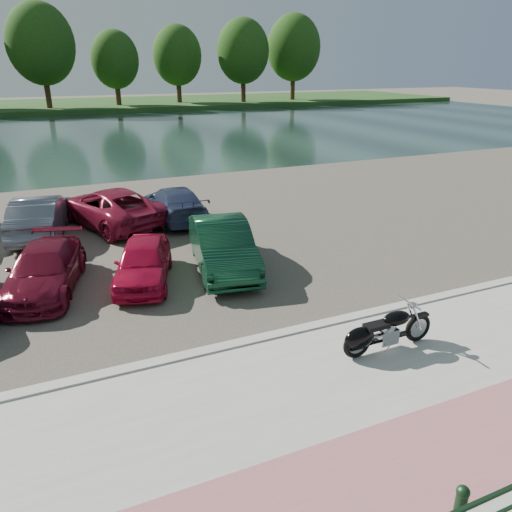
{
  "coord_description": "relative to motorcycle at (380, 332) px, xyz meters",
  "views": [
    {
      "loc": [
        -5.97,
        -7.1,
        6.02
      ],
      "look_at": [
        -0.79,
        4.48,
        1.1
      ],
      "focal_mm": 35.0,
      "sensor_mm": 36.0,
      "label": 1
    }
  ],
  "objects": [
    {
      "name": "ground",
      "position": [
        -0.37,
        -0.46,
        -0.56
      ],
      "size": [
        200.0,
        200.0,
        0.0
      ],
      "primitive_type": "plane",
      "color": "#595447",
      "rests_on": "ground"
    },
    {
      "name": "promenade",
      "position": [
        -0.37,
        -1.46,
        -0.51
      ],
      "size": [
        60.0,
        6.0,
        0.1
      ],
      "primitive_type": "cube",
      "color": "#A9A69F",
      "rests_on": "ground"
    },
    {
      "name": "pink_path",
      "position": [
        -0.37,
        -2.96,
        -0.46
      ],
      "size": [
        60.0,
        2.0,
        0.01
      ],
      "primitive_type": "cube",
      "color": "#A35C63",
      "rests_on": "promenade"
    },
    {
      "name": "kerb",
      "position": [
        -0.37,
        1.54,
        -0.49
      ],
      "size": [
        60.0,
        0.3,
        0.14
      ],
      "primitive_type": "cube",
      "color": "#A9A69F",
      "rests_on": "ground"
    },
    {
      "name": "parking_lot",
      "position": [
        -0.37,
        10.54,
        -0.54
      ],
      "size": [
        60.0,
        18.0,
        0.04
      ],
      "primitive_type": "cube",
      "color": "#443E37",
      "rests_on": "ground"
    },
    {
      "name": "river",
      "position": [
        -0.37,
        39.54,
        -0.56
      ],
      "size": [
        120.0,
        40.0,
        0.0
      ],
      "primitive_type": "cube",
      "color": "#182C28",
      "rests_on": "ground"
    },
    {
      "name": "far_bank",
      "position": [
        -0.37,
        71.54,
        -0.26
      ],
      "size": [
        120.0,
        24.0,
        0.6
      ],
      "primitive_type": "cube",
      "color": "#1B4017",
      "rests_on": "ground"
    },
    {
      "name": "bollards",
      "position": [
        -2.03,
        -4.16,
        -0.02
      ],
      "size": [
        10.68,
        0.18,
        0.81
      ],
      "color": "black",
      "rests_on": "promenade"
    },
    {
      "name": "far_trees",
      "position": [
        3.99,
        65.34,
        6.93
      ],
      "size": [
        70.25,
        10.68,
        12.52
      ],
      "color": "#352313",
      "rests_on": "far_bank"
    },
    {
      "name": "motorcycle",
      "position": [
        0.0,
        0.0,
        0.0
      ],
      "size": [
        2.33,
        0.75,
        1.05
      ],
      "rotation": [
        0.0,
        0.0,
        0.01
      ],
      "color": "black",
      "rests_on": "promenade"
    },
    {
      "name": "car_3",
      "position": [
        -6.49,
        6.5,
        0.1
      ],
      "size": [
        2.8,
        4.59,
        1.24
      ],
      "primitive_type": "imported",
      "rotation": [
        0.0,
        0.0,
        -0.26
      ],
      "color": "maroon",
      "rests_on": "parking_lot"
    },
    {
      "name": "car_4",
      "position": [
        -3.87,
        5.95,
        0.1
      ],
      "size": [
        2.55,
        3.94,
        1.25
      ],
      "primitive_type": "imported",
      "rotation": [
        0.0,
        0.0,
        -0.32
      ],
      "color": "#B10B32",
      "rests_on": "parking_lot"
    },
    {
      "name": "car_5",
      "position": [
        -1.41,
        5.95,
        0.24
      ],
      "size": [
        2.43,
        4.83,
        1.52
      ],
      "primitive_type": "imported",
      "rotation": [
        0.0,
        0.0,
        -0.19
      ],
      "color": "#0F3923",
      "rests_on": "parking_lot"
    },
    {
      "name": "car_9",
      "position": [
        -6.41,
        11.73,
        0.23
      ],
      "size": [
        2.45,
        4.79,
        1.51
      ],
      "primitive_type": "imported",
      "rotation": [
        0.0,
        0.0,
        2.95
      ],
      "color": "slate",
      "rests_on": "parking_lot"
    },
    {
      "name": "car_10",
      "position": [
        -3.84,
        11.95,
        0.21
      ],
      "size": [
        4.05,
        5.77,
        1.46
      ],
      "primitive_type": "imported",
      "rotation": [
        0.0,
        0.0,
        3.48
      ],
      "color": "maroon",
      "rests_on": "parking_lot"
    },
    {
      "name": "car_11",
      "position": [
        -1.34,
        11.69,
        0.15
      ],
      "size": [
        2.0,
        4.65,
        1.33
      ],
      "primitive_type": "imported",
      "rotation": [
        0.0,
        0.0,
        3.11
      ],
      "color": "navy",
      "rests_on": "parking_lot"
    }
  ]
}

